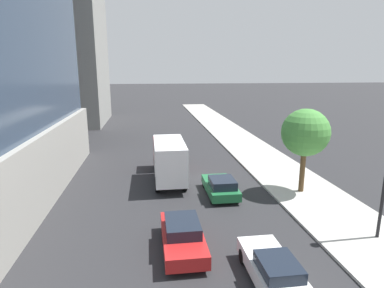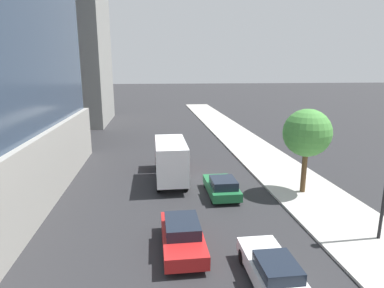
% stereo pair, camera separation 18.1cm
% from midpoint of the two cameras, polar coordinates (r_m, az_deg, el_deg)
% --- Properties ---
extents(sidewalk, '(5.25, 120.00, 0.15)m').
position_cam_midpoint_polar(sidewalk, '(22.76, 22.28, -9.79)').
color(sidewalk, '#B2AFA8').
rests_on(sidewalk, ground).
extents(construction_building, '(19.60, 15.79, 39.84)m').
position_cam_midpoint_polar(construction_building, '(56.87, -22.82, 21.88)').
color(construction_building, gray).
rests_on(construction_building, ground).
extents(street_tree, '(3.25, 3.25, 5.84)m').
position_cam_midpoint_polar(street_tree, '(23.12, 19.93, 1.81)').
color(street_tree, brown).
rests_on(street_tree, sidewalk).
extents(car_green, '(1.93, 4.24, 1.39)m').
position_cam_midpoint_polar(car_green, '(22.44, 5.53, -7.49)').
color(car_green, '#1E6638').
rests_on(car_green, ground).
extents(car_white, '(1.74, 4.27, 1.40)m').
position_cam_midpoint_polar(car_white, '(14.26, 14.38, -20.75)').
color(car_white, silver).
rests_on(car_white, ground).
extents(car_red, '(1.92, 4.62, 1.48)m').
position_cam_midpoint_polar(car_red, '(16.12, -1.39, -15.83)').
color(car_red, red).
rests_on(car_red, ground).
extents(box_truck, '(2.25, 7.86, 3.33)m').
position_cam_midpoint_polar(box_truck, '(25.10, -3.69, -2.36)').
color(box_truck, '#B21E1E').
rests_on(box_truck, ground).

